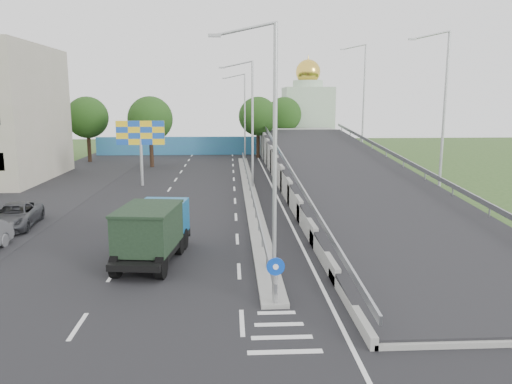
{
  "coord_description": "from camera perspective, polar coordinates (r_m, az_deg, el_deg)",
  "views": [
    {
      "loc": [
        -1.55,
        -14.3,
        7.24
      ],
      "look_at": [
        -0.12,
        12.78,
        2.2
      ],
      "focal_mm": 35.0,
      "sensor_mm": 36.0,
      "label": 1
    }
  ],
  "objects": [
    {
      "name": "median",
      "position": [
        38.99,
        -0.7,
        -0.02
      ],
      "size": [
        1.0,
        44.0,
        0.2
      ],
      "primitive_type": "cube",
      "color": "gray",
      "rests_on": "ground"
    },
    {
      "name": "tree_ramp_far",
      "position": [
        69.74,
        3.23,
        8.82
      ],
      "size": [
        4.8,
        4.8,
        7.6
      ],
      "color": "black",
      "rests_on": "ground"
    },
    {
      "name": "median_guardrail",
      "position": [
        38.87,
        -0.7,
        0.92
      ],
      "size": [
        0.09,
        44.0,
        0.71
      ],
      "color": "gray",
      "rests_on": "median"
    },
    {
      "name": "tree_left_mid",
      "position": [
        54.99,
        -11.99,
        8.15
      ],
      "size": [
        4.8,
        4.8,
        7.6
      ],
      "color": "black",
      "rests_on": "ground"
    },
    {
      "name": "parking_strip",
      "position": [
        37.91,
        -25.38,
        -1.51
      ],
      "size": [
        8.0,
        90.0,
        0.05
      ],
      "primitive_type": "cube",
      "color": "black",
      "rests_on": "ground"
    },
    {
      "name": "overpass_ramp",
      "position": [
        39.73,
        10.18,
        2.42
      ],
      "size": [
        10.0,
        50.0,
        3.5
      ],
      "color": "gray",
      "rests_on": "ground"
    },
    {
      "name": "ground",
      "position": [
        16.1,
        2.93,
        -16.21
      ],
      "size": [
        160.0,
        160.0,
        0.0
      ],
      "primitive_type": "plane",
      "color": "#2D4C1E",
      "rests_on": "ground"
    },
    {
      "name": "sign_bollard",
      "position": [
        17.67,
        2.23,
        -10.04
      ],
      "size": [
        0.64,
        0.23,
        1.67
      ],
      "color": "black",
      "rests_on": "median"
    },
    {
      "name": "road_surface",
      "position": [
        35.08,
        -5.33,
        -1.43
      ],
      "size": [
        26.0,
        90.0,
        0.04
      ],
      "primitive_type": "cube",
      "color": "black",
      "rests_on": "ground"
    },
    {
      "name": "lamp_post_mid",
      "position": [
        40.36,
        -0.68,
        8.5
      ],
      "size": [
        2.74,
        0.18,
        10.08
      ],
      "color": "#B2B5B7",
      "rests_on": "median"
    },
    {
      "name": "church",
      "position": [
        75.21,
        5.88,
        9.0
      ],
      "size": [
        7.0,
        7.0,
        13.8
      ],
      "color": "#B2CCAD",
      "rests_on": "ground"
    },
    {
      "name": "billboard",
      "position": [
        43.06,
        -13.06,
        6.19
      ],
      "size": [
        4.0,
        0.24,
        5.5
      ],
      "color": "#B2B5B7",
      "rests_on": "ground"
    },
    {
      "name": "tree_left_far",
      "position": [
        61.57,
        -18.71,
        8.06
      ],
      "size": [
        4.8,
        4.8,
        7.6
      ],
      "color": "black",
      "rests_on": "ground"
    },
    {
      "name": "tree_median_far",
      "position": [
        62.43,
        0.24,
        8.63
      ],
      "size": [
        4.8,
        4.8,
        7.6
      ],
      "color": "black",
      "rests_on": "ground"
    },
    {
      "name": "blue_wall",
      "position": [
        66.62,
        -5.14,
        5.28
      ],
      "size": [
        30.0,
        0.5,
        2.4
      ],
      "primitive_type": "cube",
      "color": "teal",
      "rests_on": "ground"
    },
    {
      "name": "dump_truck",
      "position": [
        23.07,
        -11.65,
        -4.19
      ],
      "size": [
        2.93,
        6.23,
        2.65
      ],
      "rotation": [
        0.0,
        0.0,
        -0.12
      ],
      "color": "black",
      "rests_on": "ground"
    },
    {
      "name": "lamp_post_near",
      "position": [
        20.41,
        1.65,
        6.51
      ],
      "size": [
        2.74,
        0.18,
        10.08
      ],
      "color": "#B2B5B7",
      "rests_on": "median"
    },
    {
      "name": "parked_car_c",
      "position": [
        31.69,
        -25.93,
        -2.47
      ],
      "size": [
        2.8,
        5.19,
        1.38
      ],
      "primitive_type": "imported",
      "rotation": [
        0.0,
        0.0,
        0.1
      ],
      "color": "#3B3C41",
      "rests_on": "ground"
    },
    {
      "name": "lamp_post_far",
      "position": [
        60.34,
        -1.47,
        9.16
      ],
      "size": [
        2.74,
        0.18,
        10.08
      ],
      "color": "#B2B5B7",
      "rests_on": "median"
    }
  ]
}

